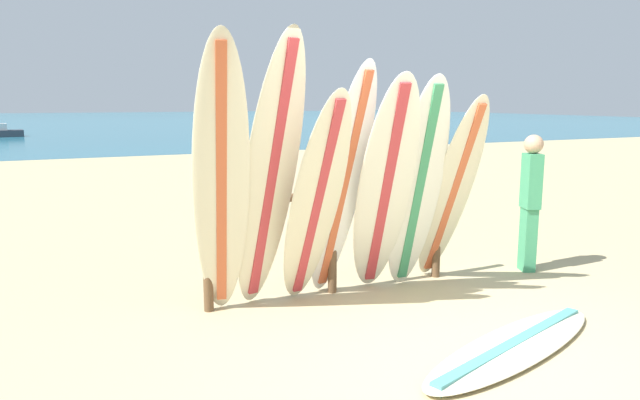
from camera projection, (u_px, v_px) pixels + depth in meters
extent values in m
plane|color=tan|center=(472.00, 364.00, 4.32)|extent=(120.00, 120.00, 0.00)
cube|color=teal|center=(82.00, 121.00, 56.25)|extent=(120.00, 80.00, 0.01)
cylinder|color=brown|center=(207.00, 250.00, 5.31)|extent=(0.09, 0.09, 1.16)
cylinder|color=brown|center=(332.00, 237.00, 5.84)|extent=(0.09, 0.09, 1.16)
cylinder|color=brown|center=(437.00, 226.00, 6.37)|extent=(0.09, 0.09, 1.16)
cylinder|color=brown|center=(333.00, 195.00, 5.77)|extent=(2.65, 0.08, 0.08)
ellipsoid|color=beige|center=(221.00, 182.00, 4.91)|extent=(0.64, 0.96, 2.50)
cube|color=#CC5933|center=(221.00, 182.00, 4.91)|extent=(0.24, 0.84, 2.31)
ellipsoid|color=beige|center=(270.00, 176.00, 5.13)|extent=(0.70, 0.97, 2.55)
cube|color=#B73338|center=(270.00, 176.00, 5.13)|extent=(0.26, 0.83, 2.35)
ellipsoid|color=beige|center=(316.00, 203.00, 5.23)|extent=(0.56, 1.00, 2.05)
cube|color=#B73338|center=(316.00, 203.00, 5.23)|extent=(0.15, 0.91, 1.89)
ellipsoid|color=white|center=(342.00, 184.00, 5.49)|extent=(0.60, 0.93, 2.30)
cube|color=#CC5933|center=(342.00, 184.00, 5.49)|extent=(0.21, 0.82, 2.13)
ellipsoid|color=silver|center=(385.00, 190.00, 5.53)|extent=(0.73, 1.10, 2.19)
cube|color=#B73338|center=(385.00, 190.00, 5.53)|extent=(0.28, 0.95, 2.02)
ellipsoid|color=white|center=(418.00, 187.00, 5.74)|extent=(0.58, 0.75, 2.19)
cube|color=#388C59|center=(418.00, 187.00, 5.74)|extent=(0.14, 0.68, 2.02)
ellipsoid|color=beige|center=(452.00, 192.00, 5.99)|extent=(0.52, 1.00, 2.01)
cube|color=#CC5933|center=(452.00, 192.00, 5.99)|extent=(0.13, 0.92, 1.86)
ellipsoid|color=beige|center=(514.00, 346.00, 4.56)|extent=(2.32, 1.23, 0.07)
cube|color=teal|center=(514.00, 346.00, 4.56)|extent=(2.01, 0.75, 0.08)
cube|color=#3F9966|center=(528.00, 239.00, 6.64)|extent=(0.20, 0.24, 0.73)
cube|color=#3F9966|center=(531.00, 181.00, 6.53)|extent=(0.24, 0.29, 0.62)
sphere|color=tan|center=(534.00, 144.00, 6.46)|extent=(0.21, 0.21, 0.21)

